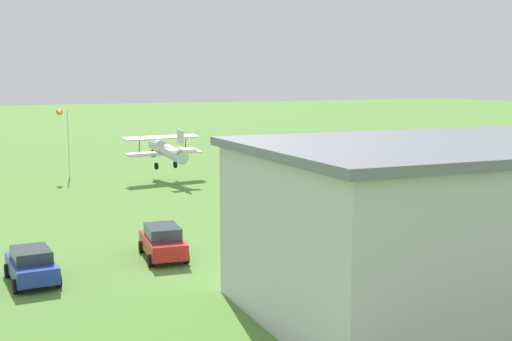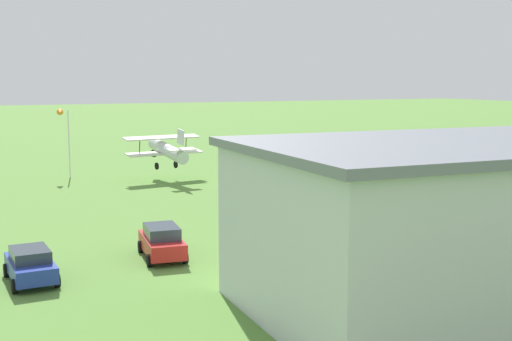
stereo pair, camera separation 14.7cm
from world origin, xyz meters
TOP-DOWN VIEW (x-y plane):
  - ground_plane at (0.00, 0.00)m, footprint 400.00×400.00m
  - biplane at (7.02, -4.01)m, footprint 7.46×7.12m
  - car_red at (15.68, 21.22)m, footprint 2.47×4.45m
  - car_blue at (22.38, 22.58)m, footprint 2.11×4.05m
  - windsock at (15.23, -9.99)m, footprint 1.16×1.38m

SIDE VIEW (x-z plane):
  - ground_plane at x=0.00m, z-range 0.00..0.00m
  - car_blue at x=22.38m, z-range 0.04..1.61m
  - car_red at x=15.68m, z-range 0.02..1.73m
  - biplane at x=7.02m, z-range 0.94..4.81m
  - windsock at x=15.23m, z-range 2.45..8.94m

